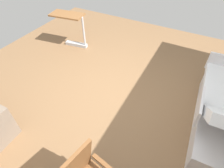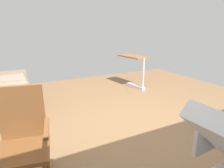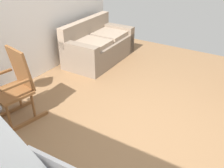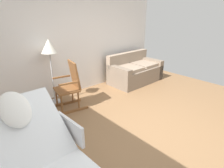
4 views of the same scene
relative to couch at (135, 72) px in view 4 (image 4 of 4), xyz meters
The scene contains 5 objects.
ground_plane 2.54m from the couch, 133.57° to the right, with size 6.74×6.74×0.00m, color olive.
back_wall 2.12m from the couch, 160.63° to the left, with size 5.60×0.10×2.70m, color white.
couch is the anchor object (origin of this frame).
rocking_chair 2.32m from the couch, behind, with size 0.83×0.61×1.05m.
floor_lamp 2.64m from the couch, behind, with size 0.34×0.34×1.48m.
Camera 4 is at (-2.40, -1.81, 2.04)m, focal length 30.64 mm.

